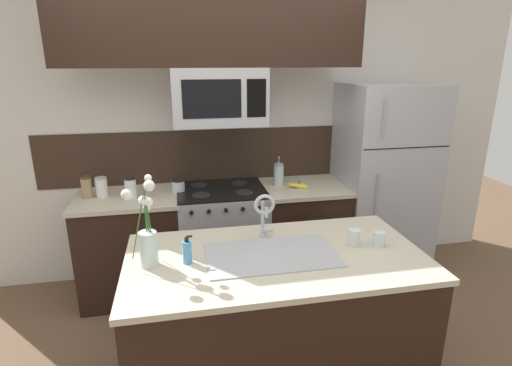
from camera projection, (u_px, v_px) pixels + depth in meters
ground_plane at (238, 348)px, 2.89m from camera, size 10.00×10.00×0.00m
rear_partition at (247, 137)px, 3.76m from camera, size 5.20×0.10×2.60m
splash_band at (217, 155)px, 3.70m from camera, size 3.14×0.01×0.48m
back_counter_left at (132, 246)px, 3.45m from camera, size 0.85×0.65×0.91m
back_counter_right at (302, 231)px, 3.74m from camera, size 0.77×0.65×0.91m
stove_range at (223, 238)px, 3.60m from camera, size 0.76×0.64×0.93m
microwave at (219, 97)px, 3.21m from camera, size 0.74×0.40×0.45m
upper_cabinet_band at (212, 26)px, 3.02m from camera, size 2.32×0.34×0.60m
refrigerator at (382, 181)px, 3.77m from camera, size 0.81×0.74×1.80m
storage_jar_tall at (87, 187)px, 3.26m from camera, size 0.08×0.08×0.18m
storage_jar_medium at (101, 187)px, 3.29m from camera, size 0.10×0.10×0.16m
storage_jar_short at (131, 188)px, 3.26m from camera, size 0.09×0.09×0.17m
storage_jar_squat at (178, 186)px, 3.41m from camera, size 0.11×0.11×0.11m
banana_bunch at (299, 185)px, 3.53m from camera, size 0.19×0.12×0.08m
french_press at (279, 174)px, 3.59m from camera, size 0.09×0.09×0.27m
island_counter at (275, 321)px, 2.46m from camera, size 1.73×0.91×0.91m
kitchen_sink at (272, 266)px, 2.34m from camera, size 0.76×0.44×0.16m
sink_faucet at (264, 210)px, 2.47m from camera, size 0.14×0.14×0.31m
dish_soap_bottle at (187, 252)px, 2.22m from camera, size 0.06×0.05×0.16m
drinking_glass at (354, 237)px, 2.43m from camera, size 0.07×0.07×0.11m
spare_glass at (379, 239)px, 2.43m from camera, size 0.07×0.07×0.09m
flower_vase at (147, 238)px, 2.16m from camera, size 0.17×0.16×0.50m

